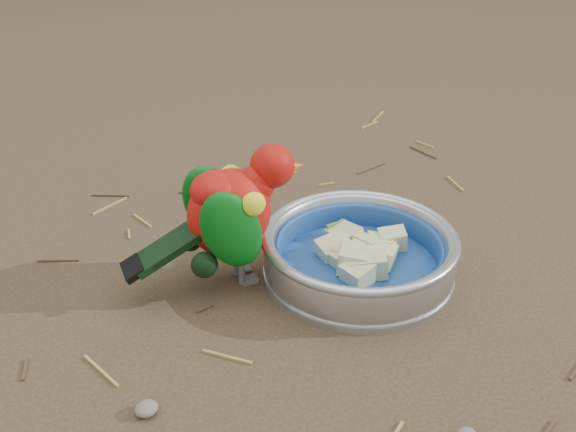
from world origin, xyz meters
TOP-DOWN VIEW (x-y plane):
  - ground at (0.00, 0.00)m, footprint 60.00×60.00m
  - food_bowl at (0.04, 0.04)m, footprint 0.24×0.24m
  - bowl_wall at (0.04, 0.04)m, footprint 0.24×0.24m
  - fruit_wedges at (0.04, 0.04)m, footprint 0.14×0.14m
  - lory_parrot at (-0.09, 0.12)m, footprint 0.22×0.14m
  - ground_debris at (0.00, 0.05)m, footprint 0.90×0.80m

SIDE VIEW (x-z plane):
  - ground at x=0.00m, z-range 0.00..0.00m
  - ground_debris at x=0.00m, z-range 0.00..0.01m
  - food_bowl at x=0.04m, z-range 0.00..0.02m
  - fruit_wedges at x=0.04m, z-range 0.02..0.05m
  - bowl_wall at x=0.04m, z-range 0.02..0.06m
  - lory_parrot at x=-0.09m, z-range 0.00..0.17m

